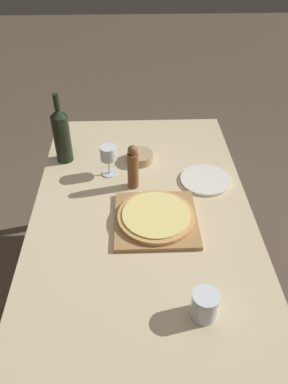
# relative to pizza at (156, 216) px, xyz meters

# --- Properties ---
(ground_plane) EXTENTS (12.00, 12.00, 0.00)m
(ground_plane) POSITION_rel_pizza_xyz_m (-0.06, 0.09, -0.76)
(ground_plane) COLOR brown
(dining_table) EXTENTS (0.94, 1.54, 0.73)m
(dining_table) POSITION_rel_pizza_xyz_m (-0.06, 0.09, -0.11)
(dining_table) COLOR #CCB78E
(dining_table) RESTS_ON ground_plane
(cutting_board) EXTENTS (0.34, 0.34, 0.02)m
(cutting_board) POSITION_rel_pizza_xyz_m (-0.00, 0.00, -0.02)
(cutting_board) COLOR #A87A47
(cutting_board) RESTS_ON dining_table
(pizza) EXTENTS (0.32, 0.32, 0.02)m
(pizza) POSITION_rel_pizza_xyz_m (0.00, 0.00, 0.00)
(pizza) COLOR tan
(pizza) RESTS_ON cutting_board
(wine_bottle) EXTENTS (0.08, 0.08, 0.35)m
(wine_bottle) POSITION_rel_pizza_xyz_m (-0.43, 0.46, 0.12)
(wine_bottle) COLOR black
(wine_bottle) RESTS_ON dining_table
(pepper_mill) EXTENTS (0.05, 0.05, 0.22)m
(pepper_mill) POSITION_rel_pizza_xyz_m (-0.09, 0.24, 0.07)
(pepper_mill) COLOR brown
(pepper_mill) RESTS_ON dining_table
(wine_glass) EXTENTS (0.08, 0.08, 0.15)m
(wine_glass) POSITION_rel_pizza_xyz_m (-0.20, 0.34, 0.08)
(wine_glass) COLOR silver
(wine_glass) RESTS_ON dining_table
(small_bowl) EXTENTS (0.14, 0.14, 0.04)m
(small_bowl) POSITION_rel_pizza_xyz_m (-0.06, 0.44, -0.01)
(small_bowl) COLOR tan
(small_bowl) RESTS_ON dining_table
(drinking_tumbler) EXTENTS (0.09, 0.09, 0.10)m
(drinking_tumbler) POSITION_rel_pizza_xyz_m (0.13, -0.44, 0.02)
(drinking_tumbler) COLOR silver
(drinking_tumbler) RESTS_ON dining_table
(dinner_plate) EXTENTS (0.23, 0.23, 0.01)m
(dinner_plate) POSITION_rel_pizza_xyz_m (0.25, 0.26, -0.02)
(dinner_plate) COLOR silver
(dinner_plate) RESTS_ON dining_table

